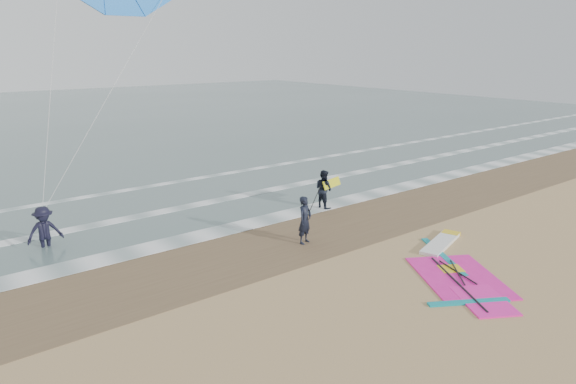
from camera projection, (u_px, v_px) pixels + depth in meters
ground at (401, 299)px, 15.04m from camera, size 120.00×120.00×0.00m
sea_water at (30, 121)px, 51.61m from camera, size 120.00×80.00×0.02m
wet_sand_band at (279, 240)px, 19.61m from camera, size 120.00×5.00×0.01m
foam_waterline at (220, 211)px, 22.99m from camera, size 120.00×9.15×0.02m
windsurf_rig at (455, 267)px, 17.12m from camera, size 5.74×5.43×0.14m
person_standing at (305, 220)px, 19.09m from camera, size 0.77×0.62×1.82m
person_walking at (324, 189)px, 23.36m from camera, size 0.74×0.92×1.78m
person_wading at (43, 223)px, 18.60m from camera, size 1.25×0.73×1.93m
held_pole at (311, 208)px, 19.16m from camera, size 0.17×0.86×1.82m
carried_kiteboard at (332, 183)px, 23.46m from camera, size 1.30×0.51×0.39m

